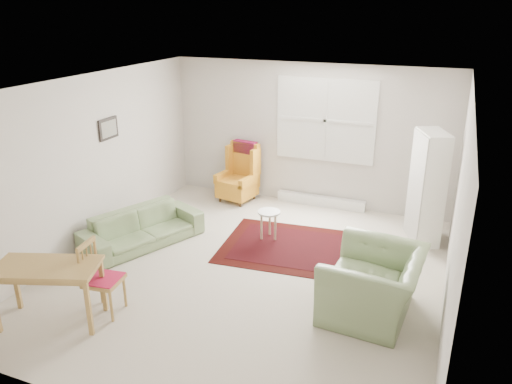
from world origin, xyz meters
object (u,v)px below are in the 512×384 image
at_px(stool, 269,225).
at_px(desk_chair, 104,279).
at_px(desk, 51,293).
at_px(wingback_chair, 237,173).
at_px(cabinet, 427,188).
at_px(armchair, 374,278).
at_px(sofa, 142,222).
at_px(coffee_table, 341,291).

bearing_deg(stool, desk_chair, -112.88).
xyz_separation_m(stool, desk, (-1.53, -2.93, 0.13)).
relative_size(wingback_chair, cabinet, 0.63).
bearing_deg(stool, armchair, -38.02).
distance_m(armchair, desk, 3.67).
xyz_separation_m(sofa, coffee_table, (3.14, -0.51, -0.17)).
distance_m(wingback_chair, desk, 4.24).
height_order(armchair, coffee_table, armchair).
xyz_separation_m(armchair, stool, (-1.81, 1.42, -0.23)).
distance_m(wingback_chair, stool, 1.73).
height_order(cabinet, desk_chair, cabinet).
height_order(coffee_table, cabinet, cabinet).
bearing_deg(wingback_chair, sofa, -94.69).
bearing_deg(coffee_table, desk, -152.80).
height_order(coffee_table, stool, stool).
distance_m(sofa, coffee_table, 3.19).
xyz_separation_m(cabinet, desk_chair, (-3.27, -3.40, -0.41)).
height_order(wingback_chair, cabinet, cabinet).
distance_m(stool, desk, 3.30).
bearing_deg(armchair, coffee_table, -89.22).
distance_m(cabinet, desk, 5.32).
height_order(sofa, armchair, armchair).
height_order(stool, cabinet, cabinet).
bearing_deg(desk_chair, stool, -30.60).
distance_m(sofa, armchair, 3.55).
height_order(sofa, coffee_table, sofa).
xyz_separation_m(armchair, desk, (-3.34, -1.51, -0.11)).
bearing_deg(desk, wingback_chair, 84.30).
xyz_separation_m(sofa, wingback_chair, (0.59, 2.17, 0.17)).
bearing_deg(wingback_chair, stool, -38.87).
distance_m(armchair, cabinet, 2.33).
bearing_deg(desk_chair, armchair, -76.25).
bearing_deg(armchair, stool, -123.82).
height_order(sofa, desk_chair, desk_chair).
relative_size(sofa, coffee_table, 3.82).
distance_m(sofa, wingback_chair, 2.26).
xyz_separation_m(stool, desk_chair, (-1.08, -2.55, 0.21)).
xyz_separation_m(armchair, desk_chair, (-2.89, -1.14, -0.02)).
bearing_deg(coffee_table, desk_chair, -155.38).
relative_size(armchair, coffee_table, 2.52).
height_order(sofa, stool, sofa).
bearing_deg(coffee_table, stool, 136.11).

